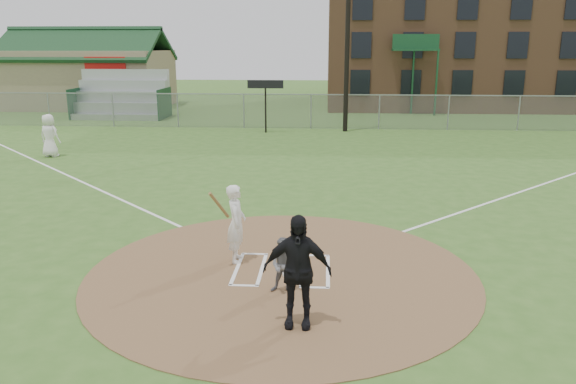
# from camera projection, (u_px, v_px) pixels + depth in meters

# --- Properties ---
(ground) EXTENTS (140.00, 140.00, 0.00)m
(ground) POSITION_uv_depth(u_px,v_px,m) (282.00, 273.00, 12.16)
(ground) COLOR #376121
(ground) RESTS_ON ground
(dirt_circle) EXTENTS (8.40, 8.40, 0.02)m
(dirt_circle) POSITION_uv_depth(u_px,v_px,m) (282.00, 273.00, 12.16)
(dirt_circle) COLOR brown
(dirt_circle) RESTS_ON ground
(home_plate) EXTENTS (0.46, 0.46, 0.03)m
(home_plate) POSITION_uv_depth(u_px,v_px,m) (292.00, 272.00, 12.13)
(home_plate) COLOR silver
(home_plate) RESTS_ON dirt_circle
(foul_line_first) EXTENTS (17.04, 17.04, 0.01)m
(foul_line_first) POSITION_uv_depth(u_px,v_px,m) (549.00, 182.00, 20.25)
(foul_line_first) COLOR white
(foul_line_first) RESTS_ON ground
(foul_line_third) EXTENTS (17.04, 17.04, 0.01)m
(foul_line_third) POSITION_uv_depth(u_px,v_px,m) (66.00, 175.00, 21.44)
(foul_line_third) COLOR white
(foul_line_third) RESTS_ON ground
(catcher) EXTENTS (0.60, 0.50, 1.13)m
(catcher) POSITION_uv_depth(u_px,v_px,m) (284.00, 265.00, 11.04)
(catcher) COLOR slate
(catcher) RESTS_ON dirt_circle
(umpire) EXTENTS (1.20, 0.53, 2.03)m
(umpire) POSITION_uv_depth(u_px,v_px,m) (297.00, 271.00, 9.63)
(umpire) COLOR black
(umpire) RESTS_ON dirt_circle
(ondeck_player) EXTENTS (1.02, 0.77, 1.88)m
(ondeck_player) POSITION_uv_depth(u_px,v_px,m) (49.00, 136.00, 24.69)
(ondeck_player) COLOR white
(ondeck_player) RESTS_ON ground
(batters_boxes) EXTENTS (2.08, 1.88, 0.01)m
(batters_boxes) POSITION_uv_depth(u_px,v_px,m) (282.00, 269.00, 12.30)
(batters_boxes) COLOR white
(batters_boxes) RESTS_ON dirt_circle
(batter_at_plate) EXTENTS (0.72, 1.01, 1.79)m
(batter_at_plate) POSITION_uv_depth(u_px,v_px,m) (236.00, 223.00, 12.59)
(batter_at_plate) COLOR white
(batter_at_plate) RESTS_ON dirt_circle
(outfield_fence) EXTENTS (56.08, 0.08, 2.03)m
(outfield_fence) POSITION_uv_depth(u_px,v_px,m) (311.00, 111.00, 33.14)
(outfield_fence) COLOR slate
(outfield_fence) RESTS_ON ground
(bleachers) EXTENTS (6.08, 3.20, 3.20)m
(bleachers) POSITION_uv_depth(u_px,v_px,m) (121.00, 94.00, 37.90)
(bleachers) COLOR #B7BABF
(bleachers) RESTS_ON ground
(clubhouse) EXTENTS (12.20, 8.71, 6.23)m
(clubhouse) POSITION_uv_depth(u_px,v_px,m) (89.00, 77.00, 44.58)
(clubhouse) COLOR #988967
(clubhouse) RESTS_ON ground
(brick_warehouse) EXTENTS (30.00, 17.17, 15.00)m
(brick_warehouse) POSITION_uv_depth(u_px,v_px,m) (513.00, 11.00, 45.85)
(brick_warehouse) COLOR brown
(brick_warehouse) RESTS_ON ground
(light_pole) EXTENTS (1.20, 0.30, 12.22)m
(light_pole) POSITION_uv_depth(u_px,v_px,m) (348.00, 11.00, 30.62)
(light_pole) COLOR black
(light_pole) RESTS_ON ground
(scoreboard_sign) EXTENTS (2.00, 0.10, 2.93)m
(scoreboard_sign) POSITION_uv_depth(u_px,v_px,m) (265.00, 90.00, 31.22)
(scoreboard_sign) COLOR black
(scoreboard_sign) RESTS_ON ground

